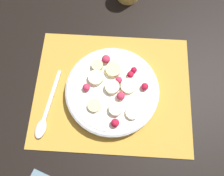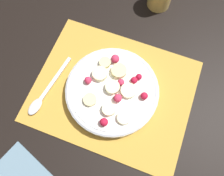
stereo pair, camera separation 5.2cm
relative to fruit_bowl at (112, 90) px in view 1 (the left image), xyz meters
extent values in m
plane|color=black|center=(0.00, -0.01, -0.02)|extent=(3.00, 3.00, 0.00)
cube|color=gold|center=(0.00, -0.01, -0.02)|extent=(0.39, 0.32, 0.01)
cylinder|color=silver|center=(0.00, 0.00, -0.01)|extent=(0.23, 0.23, 0.02)
torus|color=silver|center=(0.00, 0.00, 0.00)|extent=(0.23, 0.23, 0.01)
cylinder|color=white|center=(0.00, 0.00, 0.01)|extent=(0.21, 0.21, 0.00)
cylinder|color=#F4EAB7|center=(0.00, 0.00, 0.02)|extent=(0.04, 0.04, 0.01)
cylinder|color=beige|center=(0.00, -0.05, 0.02)|extent=(0.04, 0.04, 0.01)
cylinder|color=#F4EAB7|center=(-0.04, -0.01, 0.02)|extent=(0.04, 0.04, 0.01)
cylinder|color=#F4EAB7|center=(0.04, -0.02, 0.02)|extent=(0.04, 0.04, 0.01)
cylinder|color=beige|center=(0.04, 0.05, 0.02)|extent=(0.04, 0.04, 0.01)
cylinder|color=#F4EAB7|center=(-0.05, 0.06, 0.01)|extent=(0.04, 0.04, 0.01)
cylinder|color=beige|center=(0.04, -0.06, 0.02)|extent=(0.04, 0.04, 0.01)
cylinder|color=#F4EAB7|center=(-0.01, 0.05, 0.02)|extent=(0.04, 0.04, 0.01)
sphere|color=red|center=(-0.04, -0.04, 0.02)|extent=(0.02, 0.02, 0.02)
sphere|color=#DB3356|center=(0.06, 0.00, 0.02)|extent=(0.02, 0.02, 0.02)
sphere|color=red|center=(-0.08, -0.01, 0.02)|extent=(0.02, 0.02, 0.02)
sphere|color=#DB3356|center=(0.02, -0.07, 0.02)|extent=(0.02, 0.02, 0.02)
sphere|color=#DB3356|center=(-0.02, 0.02, 0.02)|extent=(0.02, 0.02, 0.02)
sphere|color=#DB3356|center=(-0.01, -0.02, 0.02)|extent=(0.02, 0.02, 0.02)
sphere|color=red|center=(-0.01, 0.08, 0.02)|extent=(0.02, 0.02, 0.02)
sphere|color=#B21433|center=(-0.05, -0.05, 0.02)|extent=(0.01, 0.01, 0.01)
cube|color=silver|center=(0.15, 0.02, -0.02)|extent=(0.03, 0.13, 0.00)
ellipsoid|color=silver|center=(0.16, 0.10, -0.01)|extent=(0.03, 0.05, 0.01)
camera|label=1|loc=(-0.01, 0.17, 0.51)|focal=35.00mm
camera|label=2|loc=(-0.06, 0.16, 0.51)|focal=35.00mm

